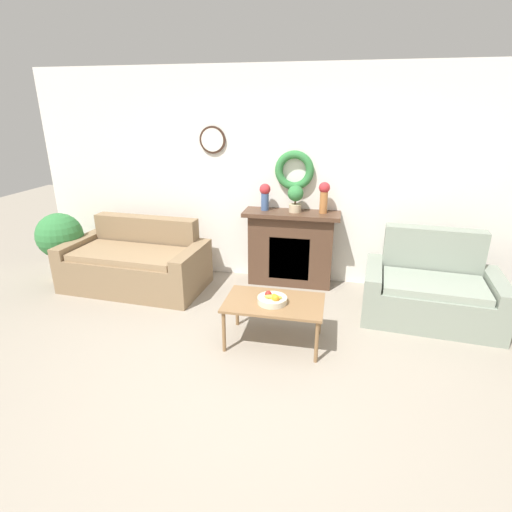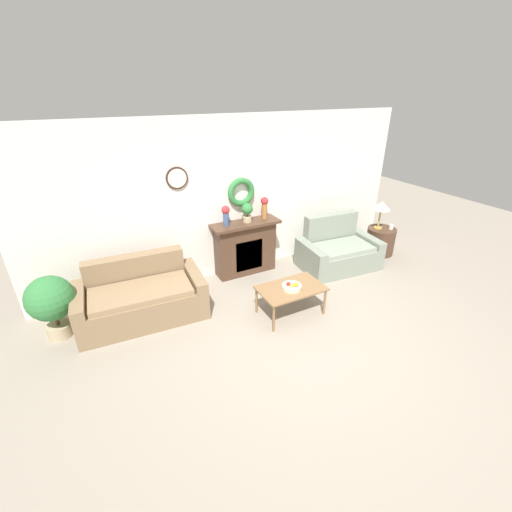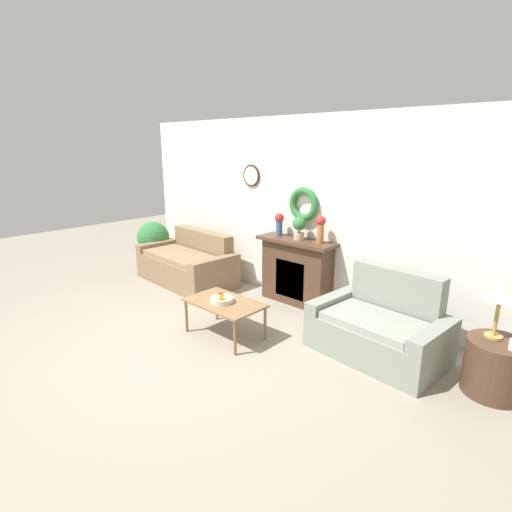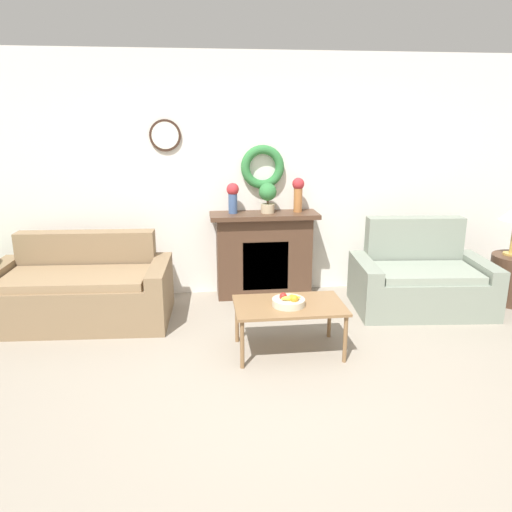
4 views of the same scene
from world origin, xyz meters
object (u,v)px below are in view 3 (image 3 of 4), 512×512
Objects in this scene: coffee_table at (225,305)px; potted_plant_floor_by_couch at (153,240)px; couch_left at (188,264)px; table_lamp at (501,292)px; fruit_bowl at (222,299)px; vase_on_mantel_right at (321,227)px; fireplace at (296,271)px; loveseat_right at (380,328)px; potted_plant_on_mantel at (299,226)px; side_table_by_loveseat at (495,367)px; vase_on_mantel_left at (279,223)px.

potted_plant_floor_by_couch reaches higher than coffee_table.
couch_left is 4.68m from table_lamp.
vase_on_mantel_right is (0.38, 1.51, 0.71)m from fruit_bowl.
fireplace is 1.47m from coffee_table.
table_lamp is at bearing -0.58° from potted_plant_floor_by_couch.
loveseat_right is 4.42× the size of potted_plant_on_mantel.
vase_on_mantel_right is 1.15× the size of potted_plant_on_mantel.
side_table_by_loveseat is (4.70, -0.06, -0.04)m from couch_left.
vase_on_mantel_left is 0.37× the size of potted_plant_floor_by_couch.
vase_on_mantel_left is (1.59, 0.51, 0.86)m from couch_left.
fruit_bowl is (1.95, -1.01, 0.18)m from couch_left.
loveseat_right reaches higher than fruit_bowl.
vase_on_mantel_right reaches higher than fruit_bowl.
loveseat_right is 5.22× the size of fruit_bowl.
vase_on_mantel_right is (-2.38, 0.56, 0.93)m from side_table_by_loveseat.
fireplace reaches higher than loveseat_right.
vase_on_mantel_right is at bearing 0.85° from fireplace.
fireplace is 2.83m from side_table_by_loveseat.
vase_on_mantel_left reaches higher than fireplace.
table_lamp reaches higher than coffee_table.
side_table_by_loveseat is 1.00× the size of table_lamp.
table_lamp is at bearing 20.49° from fruit_bowl.
coffee_table is 1.71× the size of side_table_by_loveseat.
vase_on_mantel_left reaches higher than fruit_bowl.
side_table_by_loveseat is at bearing 18.99° from fruit_bowl.
couch_left is at bearing 153.67° from coffee_table.
fruit_bowl is at bearing -19.18° from potted_plant_floor_by_couch.
couch_left is 1.23× the size of loveseat_right.
loveseat_right is 1.64× the size of potted_plant_floor_by_couch.
loveseat_right is 3.85× the size of vase_on_mantel_right.
table_lamp is (-0.07, 0.06, 0.72)m from side_table_by_loveseat.
potted_plant_floor_by_couch is at bearing -170.51° from vase_on_mantel_left.
coffee_table is (1.96, -0.97, 0.10)m from couch_left.
fireplace is 4.27× the size of fruit_bowl.
couch_left is 2.19m from coffee_table.
loveseat_right reaches higher than couch_left.
table_lamp is at bearing -9.49° from vase_on_mantel_left.
coffee_table is at bearing -22.95° from couch_left.
couch_left reaches higher than coffee_table.
vase_on_mantel_right is at bearing 3.31° from potted_plant_on_mantel.
potted_plant_on_mantel is (0.39, -0.02, -0.00)m from vase_on_mantel_left.
side_table_by_loveseat is 5.82m from potted_plant_floor_by_couch.
fireplace is 3.15× the size of vase_on_mantel_right.
fruit_bowl is 2.91m from table_lamp.
table_lamp is (4.63, -0.00, 0.68)m from couch_left.
vase_on_mantel_right is 3.52m from potted_plant_floor_by_couch.
loveseat_right is 1.14m from side_table_by_loveseat.
fireplace reaches higher than side_table_by_loveseat.
loveseat_right reaches higher than coffee_table.
potted_plant_on_mantel is (1.98, 0.49, 0.86)m from couch_left.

